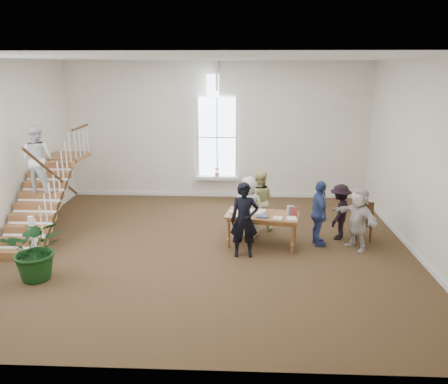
{
  "coord_description": "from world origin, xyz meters",
  "views": [
    {
      "loc": [
        0.85,
        -9.94,
        4.32
      ],
      "look_at": [
        0.41,
        0.4,
        1.33
      ],
      "focal_mm": 35.0,
      "sensor_mm": 36.0,
      "label": 1
    }
  ],
  "objects_px": {
    "police_officer": "(244,220)",
    "woman_cluster_a": "(319,214)",
    "woman_cluster_b": "(340,212)",
    "person_yellow": "(259,201)",
    "side_chair": "(365,219)",
    "elderly_woman": "(248,207)",
    "library_table": "(262,217)",
    "floor_plant": "(37,248)",
    "woman_cluster_c": "(358,219)"
  },
  "relations": [
    {
      "from": "police_officer",
      "to": "woman_cluster_a",
      "type": "height_order",
      "value": "police_officer"
    },
    {
      "from": "library_table",
      "to": "police_officer",
      "type": "height_order",
      "value": "police_officer"
    },
    {
      "from": "police_officer",
      "to": "side_chair",
      "type": "relative_size",
      "value": 1.85
    },
    {
      "from": "library_table",
      "to": "police_officer",
      "type": "distance_m",
      "value": 0.79
    },
    {
      "from": "person_yellow",
      "to": "elderly_woman",
      "type": "bearing_deg",
      "value": 60.13
    },
    {
      "from": "side_chair",
      "to": "person_yellow",
      "type": "bearing_deg",
      "value": -176.77
    },
    {
      "from": "person_yellow",
      "to": "woman_cluster_b",
      "type": "xyz_separation_m",
      "value": [
        2.05,
        -0.56,
        -0.1
      ]
    },
    {
      "from": "floor_plant",
      "to": "side_chair",
      "type": "bearing_deg",
      "value": 19.08
    },
    {
      "from": "elderly_woman",
      "to": "woman_cluster_c",
      "type": "height_order",
      "value": "elderly_woman"
    },
    {
      "from": "person_yellow",
      "to": "woman_cluster_a",
      "type": "xyz_separation_m",
      "value": [
        1.45,
        -1.01,
        -0.0
      ]
    },
    {
      "from": "police_officer",
      "to": "floor_plant",
      "type": "distance_m",
      "value": 4.52
    },
    {
      "from": "elderly_woman",
      "to": "side_chair",
      "type": "xyz_separation_m",
      "value": [
        3.01,
        -0.02,
        -0.27
      ]
    },
    {
      "from": "library_table",
      "to": "floor_plant",
      "type": "relative_size",
      "value": 1.39
    },
    {
      "from": "library_table",
      "to": "floor_plant",
      "type": "xyz_separation_m",
      "value": [
        -4.74,
        -1.98,
        -0.06
      ]
    },
    {
      "from": "woman_cluster_a",
      "to": "woman_cluster_b",
      "type": "distance_m",
      "value": 0.76
    },
    {
      "from": "woman_cluster_a",
      "to": "floor_plant",
      "type": "height_order",
      "value": "woman_cluster_a"
    },
    {
      "from": "woman_cluster_a",
      "to": "woman_cluster_c",
      "type": "relative_size",
      "value": 1.06
    },
    {
      "from": "police_officer",
      "to": "elderly_woman",
      "type": "height_order",
      "value": "police_officer"
    },
    {
      "from": "elderly_woman",
      "to": "woman_cluster_b",
      "type": "height_order",
      "value": "elderly_woman"
    },
    {
      "from": "elderly_woman",
      "to": "person_yellow",
      "type": "bearing_deg",
      "value": -108.87
    },
    {
      "from": "woman_cluster_b",
      "to": "side_chair",
      "type": "bearing_deg",
      "value": 119.89
    },
    {
      "from": "floor_plant",
      "to": "side_chair",
      "type": "height_order",
      "value": "floor_plant"
    },
    {
      "from": "person_yellow",
      "to": "woman_cluster_c",
      "type": "relative_size",
      "value": 1.06
    },
    {
      "from": "elderly_woman",
      "to": "woman_cluster_a",
      "type": "xyz_separation_m",
      "value": [
        1.75,
        -0.51,
        0.02
      ]
    },
    {
      "from": "woman_cluster_a",
      "to": "woman_cluster_b",
      "type": "relative_size",
      "value": 1.14
    },
    {
      "from": "person_yellow",
      "to": "side_chair",
      "type": "distance_m",
      "value": 2.77
    },
    {
      "from": "person_yellow",
      "to": "woman_cluster_c",
      "type": "xyz_separation_m",
      "value": [
        2.35,
        -1.21,
        -0.05
      ]
    },
    {
      "from": "library_table",
      "to": "person_yellow",
      "type": "relative_size",
      "value": 1.14
    },
    {
      "from": "library_table",
      "to": "woman_cluster_b",
      "type": "xyz_separation_m",
      "value": [
        2.02,
        0.55,
        -0.01
      ]
    },
    {
      "from": "police_officer",
      "to": "floor_plant",
      "type": "xyz_separation_m",
      "value": [
        -4.31,
        -1.33,
        -0.21
      ]
    },
    {
      "from": "woman_cluster_c",
      "to": "floor_plant",
      "type": "relative_size",
      "value": 1.15
    },
    {
      "from": "police_officer",
      "to": "person_yellow",
      "type": "bearing_deg",
      "value": 74.59
    },
    {
      "from": "woman_cluster_b",
      "to": "library_table",
      "type": "bearing_deg",
      "value": -48.39
    },
    {
      "from": "elderly_woman",
      "to": "side_chair",
      "type": "height_order",
      "value": "elderly_woman"
    },
    {
      "from": "woman_cluster_b",
      "to": "woman_cluster_c",
      "type": "relative_size",
      "value": 0.93
    },
    {
      "from": "woman_cluster_a",
      "to": "woman_cluster_b",
      "type": "bearing_deg",
      "value": -59.56
    },
    {
      "from": "police_officer",
      "to": "woman_cluster_a",
      "type": "relative_size",
      "value": 1.08
    },
    {
      "from": "woman_cluster_b",
      "to": "side_chair",
      "type": "height_order",
      "value": "woman_cluster_b"
    },
    {
      "from": "library_table",
      "to": "woman_cluster_c",
      "type": "relative_size",
      "value": 1.21
    },
    {
      "from": "person_yellow",
      "to": "woman_cluster_a",
      "type": "bearing_deg",
      "value": 146.23
    },
    {
      "from": "person_yellow",
      "to": "woman_cluster_b",
      "type": "height_order",
      "value": "person_yellow"
    },
    {
      "from": "police_officer",
      "to": "woman_cluster_b",
      "type": "bearing_deg",
      "value": 23.43
    },
    {
      "from": "police_officer",
      "to": "side_chair",
      "type": "xyz_separation_m",
      "value": [
        3.11,
        1.23,
        -0.36
      ]
    },
    {
      "from": "woman_cluster_b",
      "to": "woman_cluster_a",
      "type": "bearing_deg",
      "value": -26.69
    },
    {
      "from": "library_table",
      "to": "side_chair",
      "type": "distance_m",
      "value": 2.75
    },
    {
      "from": "woman_cluster_c",
      "to": "floor_plant",
      "type": "xyz_separation_m",
      "value": [
        -7.06,
        -1.88,
        -0.1
      ]
    },
    {
      "from": "woman_cluster_c",
      "to": "side_chair",
      "type": "xyz_separation_m",
      "value": [
        0.36,
        0.69,
        -0.24
      ]
    },
    {
      "from": "floor_plant",
      "to": "woman_cluster_b",
      "type": "bearing_deg",
      "value": 20.49
    },
    {
      "from": "library_table",
      "to": "person_yellow",
      "type": "height_order",
      "value": "person_yellow"
    },
    {
      "from": "elderly_woman",
      "to": "woman_cluster_b",
      "type": "distance_m",
      "value": 2.35
    }
  ]
}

